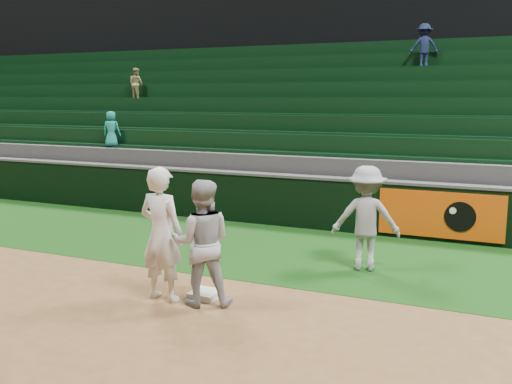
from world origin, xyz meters
TOP-DOWN VIEW (x-y plane):
  - ground at (0.00, 0.00)m, footprint 70.00×70.00m
  - foul_grass at (0.00, 3.00)m, footprint 36.00×4.20m
  - upper_deck at (0.00, 17.45)m, footprint 40.00×12.00m
  - first_base at (0.06, -0.03)m, footprint 0.44×0.44m
  - first_baseman at (-0.49, -0.37)m, footprint 0.79×0.56m
  - baserunner at (0.16, -0.30)m, footprint 1.15×1.05m
  - base_coach at (1.99, 2.41)m, footprint 1.35×0.96m
  - field_wall at (0.03, 5.20)m, footprint 36.00×0.45m
  - stadium_seating at (0.00, 8.97)m, footprint 36.00×5.95m

SIDE VIEW (x-z plane):
  - ground at x=0.00m, z-range 0.00..0.00m
  - foul_grass at x=0.00m, z-range 0.00..0.01m
  - first_base at x=0.06m, z-range 0.00..0.10m
  - field_wall at x=0.03m, z-range 0.01..1.26m
  - base_coach at x=1.99m, z-range 0.01..1.89m
  - baserunner at x=0.16m, z-range 0.00..1.90m
  - first_baseman at x=-0.49m, z-range 0.00..2.07m
  - stadium_seating at x=0.00m, z-range -0.89..4.29m
  - upper_deck at x=0.00m, z-range 0.00..12.00m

